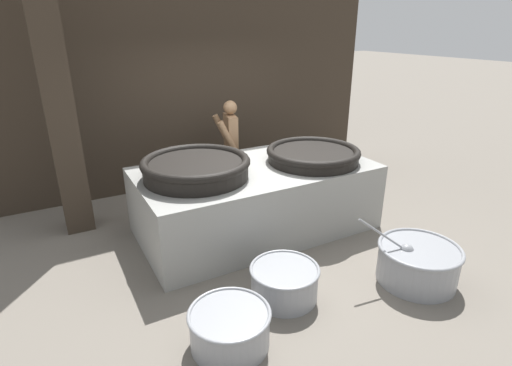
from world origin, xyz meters
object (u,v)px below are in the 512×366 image
Objects in this scene: giant_wok_far at (313,154)px; prep_bowl_meat at (230,327)px; prep_bowl_extra at (284,281)px; giant_wok_near at (196,167)px; prep_bowl_vegetables at (418,262)px; cook at (231,145)px.

giant_wok_far is 1.73× the size of prep_bowl_meat.
prep_bowl_extra is (-1.28, -1.31, -0.81)m from giant_wok_far.
prep_bowl_extra is at bearing -76.76° from giant_wok_near.
giant_wok_near is at bearing 173.57° from giant_wok_far.
prep_bowl_meat is at bearing -156.94° from prep_bowl_extra.
giant_wok_near is at bearing 103.24° from prep_bowl_extra.
giant_wok_near is 1.80× the size of prep_bowl_meat.
prep_bowl_meat is (-2.23, 0.13, -0.04)m from prep_bowl_vegetables.
cook is 2.93m from prep_bowl_extra.
giant_wok_near is 2.06m from prep_bowl_meat.
cook is 1.43× the size of prep_bowl_vegetables.
giant_wok_near is 1.22× the size of prep_bowl_vegetables.
cook is 3.37m from prep_bowl_vegetables.
giant_wok_near is 2.78m from prep_bowl_vegetables.
giant_wok_far is 1.17× the size of prep_bowl_vegetables.
prep_bowl_meat is at bearing 78.36° from cook.
prep_bowl_extra is (0.35, -1.50, -0.85)m from giant_wok_near.
giant_wok_far is 1.94m from prep_bowl_vegetables.
prep_bowl_vegetables is 2.23m from prep_bowl_meat.
prep_bowl_extra is at bearing -134.28° from giant_wok_far.
prep_bowl_meat is 0.85m from prep_bowl_extra.
giant_wok_far reaches higher than prep_bowl_extra.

